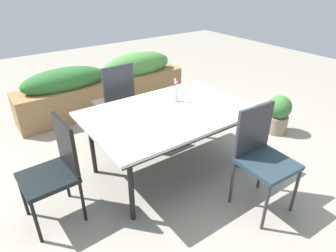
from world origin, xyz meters
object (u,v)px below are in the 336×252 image
at_px(chair_far_side, 116,99).
at_px(potted_plant, 278,114).
at_px(dining_table, 168,116).
at_px(flower_vase, 176,93).
at_px(chair_near_right, 262,153).
at_px(planter_box, 105,86).
at_px(chair_end_left, 55,167).

bearing_deg(chair_far_side, potted_plant, -31.66).
relative_size(dining_table, flower_vase, 6.46).
bearing_deg(chair_far_side, chair_near_right, -75.81).
bearing_deg(dining_table, potted_plant, -5.26).
height_order(flower_vase, potted_plant, flower_vase).
height_order(dining_table, potted_plant, dining_table).
distance_m(flower_vase, planter_box, 1.77).
xyz_separation_m(chair_far_side, flower_vase, (0.37, -0.73, 0.23)).
relative_size(chair_near_right, potted_plant, 1.84).
bearing_deg(chair_near_right, planter_box, -82.98).
bearing_deg(flower_vase, chair_end_left, -173.40).
distance_m(planter_box, potted_plant, 2.56).
height_order(chair_near_right, flower_vase, flower_vase).
xyz_separation_m(chair_far_side, chair_end_left, (-1.00, -0.89, -0.06)).
xyz_separation_m(dining_table, planter_box, (0.15, 1.88, -0.28)).
bearing_deg(chair_far_side, chair_end_left, -140.71).
xyz_separation_m(chair_near_right, planter_box, (-0.22, 2.77, -0.18)).
distance_m(chair_end_left, flower_vase, 1.41).
bearing_deg(chair_near_right, potted_plant, -148.50).
distance_m(chair_far_side, flower_vase, 0.85).
height_order(chair_end_left, flower_vase, flower_vase).
bearing_deg(dining_table, chair_far_side, 99.59).
bearing_deg(flower_vase, planter_box, 92.35).
bearing_deg(chair_far_side, flower_vase, -65.31).
xyz_separation_m(dining_table, chair_end_left, (-1.16, 0.00, -0.15)).
bearing_deg(dining_table, chair_end_left, 179.83).
bearing_deg(dining_table, chair_near_right, -67.41).
bearing_deg(flower_vase, chair_near_right, -81.68).
relative_size(chair_near_right, flower_vase, 3.80).
relative_size(dining_table, planter_box, 0.62).
relative_size(dining_table, chair_end_left, 1.78).
bearing_deg(chair_far_side, dining_table, -82.54).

